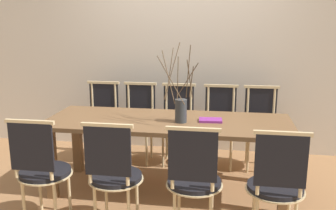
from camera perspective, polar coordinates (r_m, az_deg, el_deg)
name	(u,v)px	position (r m, az deg, el deg)	size (l,w,h in m)	color
ground_plane	(168,190)	(3.89, 0.00, -12.81)	(16.00, 16.00, 0.00)	#9E7047
wall_rear	(184,26)	(4.79, 2.49, 11.95)	(12.00, 0.06, 3.20)	beige
dining_table	(168,130)	(3.65, 0.00, -3.82)	(2.37, 0.86, 0.74)	brown
chair_near_leftend	(42,167)	(3.30, -18.68, -8.99)	(0.45, 0.45, 0.94)	black
chair_near_left	(114,172)	(3.07, -8.26, -10.08)	(0.45, 0.45, 0.94)	black
chair_near_center	(194,177)	(2.95, 3.96, -10.93)	(0.45, 0.45, 0.94)	black
chair_near_right	(276,183)	(2.97, 16.20, -11.30)	(0.45, 0.45, 0.94)	black
chair_far_leftend	(101,119)	(4.63, -10.13, -2.08)	(0.45, 0.45, 0.94)	black
chair_far_left	(138,120)	(4.50, -4.54, -2.35)	(0.45, 0.45, 0.94)	black
chair_far_center	(177,122)	(4.42, 1.40, -2.61)	(0.45, 0.45, 0.94)	black
chair_far_right	(220,124)	(4.38, 7.91, -2.87)	(0.45, 0.45, 0.94)	black
chair_far_rightend	(261,126)	(4.40, 13.93, -3.07)	(0.45, 0.45, 0.94)	black
vase_centerpiece	(181,108)	(3.52, 1.95, -0.44)	(0.37, 0.38, 0.74)	#33383D
book_stack	(211,120)	(3.61, 6.50, -2.31)	(0.23, 0.16, 0.02)	#842D8C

